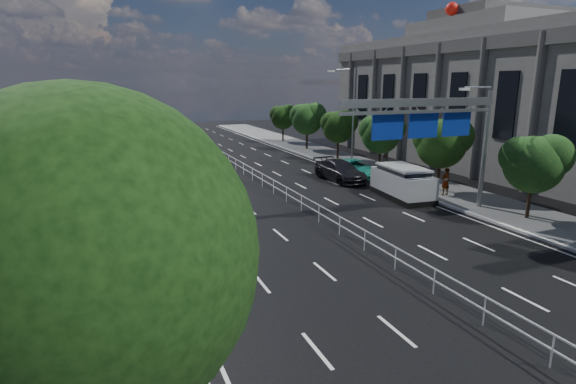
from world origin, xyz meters
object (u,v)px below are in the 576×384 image
toilet_sign (113,290)px  overhead_gantry (436,120)px  red_bus (153,129)px  pedestrian_a (446,182)px  white_minivan (188,163)px  near_car_silver (173,164)px  silver_minivan (402,182)px  near_car_dark (143,140)px  pedestrian_b (385,156)px  parked_car_dark (340,171)px  parked_car_teal (355,168)px

toilet_sign → overhead_gantry: overhead_gantry is taller
red_bus → pedestrian_a: size_ratio=5.95×
overhead_gantry → white_minivan: 21.37m
near_car_silver → silver_minivan: 19.46m
red_bus → near_car_dark: size_ratio=2.65×
toilet_sign → pedestrian_b: (24.35, 24.37, -1.93)m
red_bus → parked_car_dark: bearing=-74.8°
white_minivan → near_car_dark: white_minivan is taller
white_minivan → near_car_dark: 20.55m
red_bus → parked_car_teal: 32.15m
parked_car_teal → pedestrian_a: pedestrian_a is taller
toilet_sign → white_minivan: bearing=76.5°
red_bus → silver_minivan: (12.33, -36.65, -0.65)m
near_car_dark → red_bus: bearing=-122.8°
red_bus → near_car_silver: bearing=-97.2°
white_minivan → silver_minivan: size_ratio=0.88×
overhead_gantry → toilet_sign: bearing=-150.4°
overhead_gantry → pedestrian_a: 6.63m
white_minivan → pedestrian_a: (14.82, -14.74, 0.11)m
silver_minivan → parked_car_teal: silver_minivan is taller
parked_car_teal → near_car_dark: bearing=115.8°
near_car_silver → red_bus: bearing=-89.7°
near_car_silver → pedestrian_a: size_ratio=2.61×
toilet_sign → overhead_gantry: (17.69, 10.05, 2.66)m
pedestrian_a → pedestrian_b: pedestrian_a is taller
parked_car_teal → near_car_silver: bearing=150.3°
white_minivan → parked_car_teal: white_minivan is taller
near_car_dark → silver_minivan: bearing=112.7°
overhead_gantry → parked_car_teal: size_ratio=1.96×
near_car_dark → pedestrian_b: bearing=130.0°
near_car_silver → silver_minivan: bearing=135.1°
white_minivan → parked_car_teal: 14.17m
parked_car_dark → parked_car_teal: bearing=17.2°
pedestrian_b → parked_car_teal: bearing=57.5°
toilet_sign → pedestrian_b: 34.51m
near_car_silver → silver_minivan: (13.18, -14.32, 0.23)m
white_minivan → near_car_dark: size_ratio=1.13×
parked_car_teal → parked_car_dark: bearing=-161.9°
toilet_sign → red_bus: toilet_sign is taller
near_car_silver → pedestrian_a: bearing=138.9°
toilet_sign → pedestrian_a: (21.51, 13.04, -1.86)m
pedestrian_a → pedestrian_b: bearing=-107.2°
toilet_sign → parked_car_dark: toilet_sign is taller
white_minivan → parked_car_teal: (12.56, -6.56, -0.25)m
red_bus → parked_car_dark: red_bus is taller
red_bus → near_car_silver: size_ratio=2.28×
parked_car_dark → near_car_silver: bearing=143.7°
red_bus → parked_car_teal: bearing=-71.3°
pedestrian_b → silver_minivan: bearing=87.1°
pedestrian_a → near_car_dark: bearing=-67.6°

